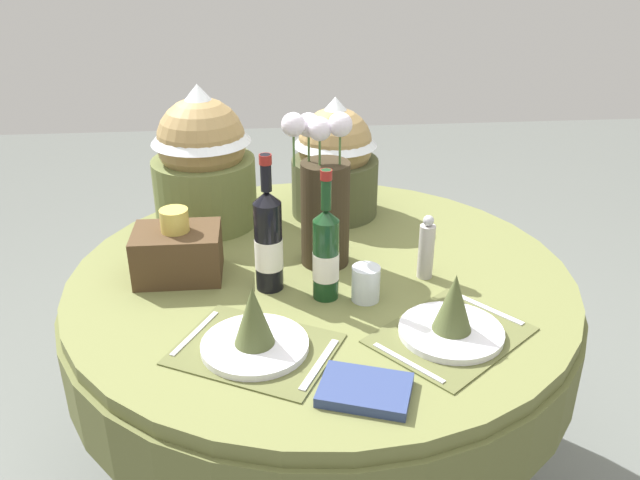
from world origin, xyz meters
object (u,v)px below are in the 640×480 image
at_px(place_setting_left, 254,332).
at_px(wine_bottle_centre, 327,253).
at_px(pepper_mill, 426,249).
at_px(gift_tub_back_left, 202,153).
at_px(book_on_table, 365,390).
at_px(dining_table, 321,316).
at_px(flower_vase, 324,201).
at_px(wine_bottle_left, 268,240).
at_px(tumbler_near_right, 366,283).
at_px(gift_tub_back_centre, 335,154).
at_px(woven_basket_side_left, 178,252).
at_px(place_setting_right, 452,319).

bearing_deg(place_setting_left, wine_bottle_centre, 50.00).
bearing_deg(pepper_mill, gift_tub_back_left, 145.84).
bearing_deg(book_on_table, pepper_mill, 83.03).
bearing_deg(dining_table, flower_vase, 78.06).
distance_m(wine_bottle_left, pepper_mill, 0.42).
bearing_deg(wine_bottle_centre, tumbler_near_right, -13.00).
xyz_separation_m(place_setting_left, gift_tub_back_centre, (0.26, 0.74, 0.15)).
relative_size(dining_table, tumbler_near_right, 15.24).
relative_size(dining_table, woven_basket_side_left, 6.10).
bearing_deg(gift_tub_back_left, gift_tub_back_centre, 5.50).
relative_size(dining_table, pepper_mill, 7.74).
height_order(place_setting_left, gift_tub_back_left, gift_tub_back_left).
height_order(wine_bottle_left, book_on_table, wine_bottle_left).
height_order(wine_bottle_centre, woven_basket_side_left, wine_bottle_centre).
height_order(flower_vase, wine_bottle_left, flower_vase).
bearing_deg(wine_bottle_left, book_on_table, -67.97).
height_order(place_setting_right, pepper_mill, pepper_mill).
distance_m(dining_table, place_setting_right, 0.46).
relative_size(wine_bottle_centre, gift_tub_back_left, 0.78).
bearing_deg(book_on_table, gift_tub_back_left, 132.02).
xyz_separation_m(wine_bottle_centre, tumbler_near_right, (0.10, -0.02, -0.08)).
distance_m(dining_table, gift_tub_back_centre, 0.53).
xyz_separation_m(wine_bottle_left, tumbler_near_right, (0.24, -0.08, -0.09)).
relative_size(place_setting_left, woven_basket_side_left, 1.87).
xyz_separation_m(dining_table, wine_bottle_centre, (0.00, -0.13, 0.26)).
height_order(place_setting_left, woven_basket_side_left, woven_basket_side_left).
xyz_separation_m(gift_tub_back_left, gift_tub_back_centre, (0.41, 0.04, -0.03)).
distance_m(tumbler_near_right, gift_tub_back_centre, 0.57).
bearing_deg(wine_bottle_left, flower_vase, 40.13).
distance_m(wine_bottle_centre, pepper_mill, 0.28).
distance_m(wine_bottle_left, gift_tub_back_centre, 0.52).
relative_size(wine_bottle_centre, gift_tub_back_centre, 0.90).
xyz_separation_m(wine_bottle_centre, pepper_mill, (0.27, 0.08, -0.04)).
xyz_separation_m(wine_bottle_centre, gift_tub_back_left, (-0.33, 0.49, 0.10)).
xyz_separation_m(place_setting_left, wine_bottle_left, (0.04, 0.27, 0.09)).
height_order(flower_vase, pepper_mill, flower_vase).
bearing_deg(tumbler_near_right, woven_basket_side_left, 160.94).
bearing_deg(book_on_table, place_setting_left, 161.10).
height_order(dining_table, woven_basket_side_left, woven_basket_side_left).
xyz_separation_m(place_setting_right, gift_tub_back_centre, (-0.19, 0.73, 0.15)).
relative_size(flower_vase, woven_basket_side_left, 1.91).
height_order(dining_table, place_setting_right, place_setting_right).
bearing_deg(place_setting_right, pepper_mill, 89.23).
xyz_separation_m(place_setting_right, gift_tub_back_left, (-0.60, 0.69, 0.18)).
xyz_separation_m(book_on_table, gift_tub_back_centre, (0.04, 0.91, 0.19)).
distance_m(place_setting_right, pepper_mill, 0.28).
xyz_separation_m(place_setting_left, tumbler_near_right, (0.28, 0.19, -0.00)).
bearing_deg(wine_bottle_centre, dining_table, 91.12).
height_order(wine_bottle_left, woven_basket_side_left, wine_bottle_left).
relative_size(place_setting_left, wine_bottle_centre, 1.24).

